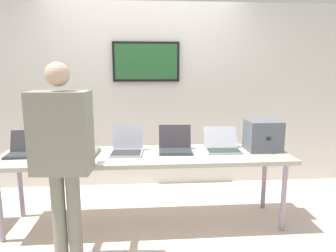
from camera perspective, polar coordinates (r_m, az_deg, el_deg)
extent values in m
cube|color=beige|center=(3.42, -3.94, -17.51)|extent=(8.00, 8.00, 0.04)
cube|color=silver|center=(4.16, -4.31, 5.33)|extent=(8.00, 0.06, 2.41)
cube|color=black|center=(4.08, -4.01, 11.64)|extent=(0.85, 0.05, 0.50)
cube|color=#265D2E|center=(4.07, -4.01, 11.64)|extent=(0.79, 0.02, 0.44)
cube|color=#ABA797|center=(3.13, -4.12, -5.51)|extent=(2.87, 0.70, 0.04)
cylinder|color=#92879D|center=(3.31, 20.39, -12.05)|extent=(0.05, 0.05, 0.70)
cylinder|color=#92879D|center=(3.73, -25.37, -9.82)|extent=(0.05, 0.05, 0.70)
cylinder|color=#92879D|center=(3.74, 17.18, -9.20)|extent=(0.05, 0.05, 0.70)
cube|color=#575E68|center=(3.38, 16.97, -1.65)|extent=(0.34, 0.29, 0.31)
cube|color=black|center=(3.24, 17.93, -2.23)|extent=(0.04, 0.01, 0.03)
cube|color=#3A353C|center=(3.35, -24.87, -4.87)|extent=(0.34, 0.24, 0.02)
cube|color=#2B3339|center=(3.34, -24.95, -4.73)|extent=(0.31, 0.19, 0.00)
cube|color=#3A353C|center=(3.47, -24.28, -2.44)|extent=(0.33, 0.11, 0.21)
cube|color=#226134|center=(3.47, -24.26, -2.45)|extent=(0.31, 0.09, 0.18)
cube|color=#ABB0B3|center=(3.23, -16.78, -4.87)|extent=(0.32, 0.26, 0.02)
cube|color=#312C36|center=(3.22, -16.83, -4.73)|extent=(0.29, 0.21, 0.00)
cube|color=#ABB0B3|center=(3.38, -16.43, -2.12)|extent=(0.31, 0.13, 0.22)
cube|color=#37437C|center=(3.38, -16.42, -2.13)|extent=(0.28, 0.11, 0.19)
cube|color=#AEB1BC|center=(3.14, -7.61, -4.96)|extent=(0.33, 0.29, 0.02)
cube|color=#2D2A2E|center=(3.13, -7.64, -4.81)|extent=(0.30, 0.23, 0.00)
cube|color=#AEB1BC|center=(3.26, -7.33, -1.88)|extent=(0.32, 0.08, 0.26)
cube|color=white|center=(3.26, -7.32, -1.88)|extent=(0.29, 0.06, 0.23)
cube|color=#3D3A3E|center=(3.17, 1.40, -4.70)|extent=(0.35, 0.26, 0.02)
cube|color=#273133|center=(3.16, 1.42, -4.55)|extent=(0.32, 0.21, 0.00)
cube|color=#3D3A3E|center=(3.29, 1.26, -1.87)|extent=(0.34, 0.08, 0.24)
cube|color=white|center=(3.29, 1.26, -1.87)|extent=(0.31, 0.07, 0.21)
cube|color=#B1B2BC|center=(3.25, 10.08, -4.51)|extent=(0.36, 0.24, 0.02)
cube|color=#27342D|center=(3.23, 10.13, -4.36)|extent=(0.33, 0.19, 0.00)
cube|color=#B1B2BC|center=(3.38, 9.51, -1.93)|extent=(0.36, 0.13, 0.21)
cube|color=navy|center=(3.39, 9.50, -1.95)|extent=(0.33, 0.11, 0.18)
cylinder|color=gray|center=(2.76, -19.26, -15.70)|extent=(0.12, 0.12, 0.79)
cylinder|color=gray|center=(2.72, -16.71, -15.91)|extent=(0.12, 0.12, 0.79)
cube|color=gray|center=(2.51, -18.94, -1.11)|extent=(0.46, 0.29, 0.63)
sphere|color=tan|center=(2.46, -19.57, 8.92)|extent=(0.18, 0.18, 0.18)
cylinder|color=gray|center=(2.89, -19.91, -5.03)|extent=(0.09, 0.32, 0.07)
cylinder|color=gray|center=(2.80, -13.50, -5.19)|extent=(0.09, 0.32, 0.07)
cylinder|color=#C43E3E|center=(2.96, -17.83, -5.62)|extent=(0.08, 0.08, 0.10)
cube|color=white|center=(3.00, -13.00, -6.10)|extent=(0.24, 0.32, 0.00)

